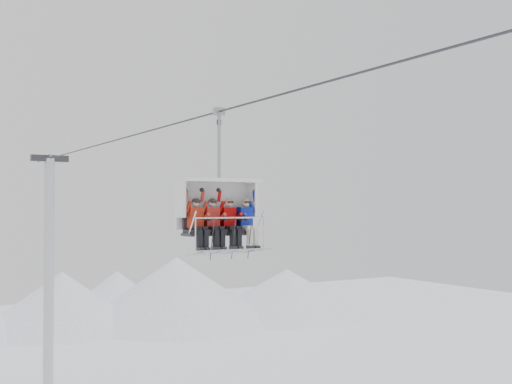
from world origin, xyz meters
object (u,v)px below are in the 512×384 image
skier_far_left (197,222)px  skier_far_right (247,222)px  lift_tower_right (49,296)px  skier_center_right (230,222)px  skier_center_left (214,222)px  chairlift_carrier (217,205)px

skier_far_left → skier_far_right: bearing=0.0°
lift_tower_right → skier_far_right: size_ratio=7.99×
skier_far_left → skier_center_right: bearing=0.0°
skier_center_left → skier_far_right: 1.06m
skier_far_left → skier_far_right: 1.56m
skier_far_right → lift_tower_right: bearing=92.3°
lift_tower_right → skier_center_left: bearing=-90.7°
skier_far_left → lift_tower_right: bearing=87.8°
skier_far_left → skier_center_right: 1.02m
lift_tower_right → skier_far_left: lift_tower_right is taller
skier_far_left → skier_far_right: size_ratio=1.00×
skier_center_left → skier_center_right: same height
skier_far_left → skier_far_right: same height
skier_center_right → skier_far_left: bearing=180.0°
chairlift_carrier → skier_far_right: bearing=-20.7°
lift_tower_right → chairlift_carrier: lift_tower_right is taller
skier_far_left → skier_far_right: (1.56, 0.00, 0.00)m
skier_center_right → skier_far_right: bearing=0.0°
chairlift_carrier → skier_center_right: (0.26, -0.30, -0.46)m
skier_center_right → skier_center_left: bearing=180.0°
lift_tower_right → skier_center_right: size_ratio=7.99×
skier_far_left → skier_center_left: (0.50, 0.00, 0.00)m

